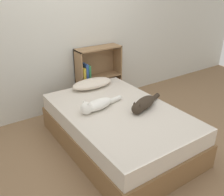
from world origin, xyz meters
TOP-DOWN VIEW (x-y plane):
  - ground_plane at (0.00, 0.00)m, footprint 8.00×8.00m
  - wall_back at (0.00, 1.32)m, footprint 8.00×0.06m
  - bed at (0.00, 0.00)m, footprint 1.26×1.93m
  - pillow at (0.09, 0.78)m, footprint 0.62×0.31m
  - cat_light at (-0.22, 0.15)m, footprint 0.63×0.24m
  - cat_dark at (0.27, -0.14)m, footprint 0.60×0.32m
  - bookshelf at (0.40, 1.19)m, footprint 0.75×0.26m

SIDE VIEW (x-z plane):
  - ground_plane at x=0.00m, z-range 0.00..0.00m
  - bed at x=0.00m, z-range 0.00..0.49m
  - bookshelf at x=0.40m, z-range 0.01..0.98m
  - pillow at x=0.09m, z-range 0.50..0.62m
  - cat_light at x=-0.22m, z-range 0.48..0.64m
  - cat_dark at x=0.27m, z-range 0.48..0.64m
  - wall_back at x=0.00m, z-range 0.00..2.50m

